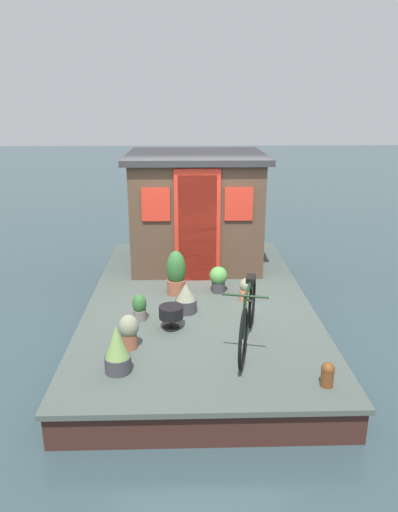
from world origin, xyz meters
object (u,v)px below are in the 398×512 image
potted_plant_rosemary (140,307)px  potted_plant_mint (218,278)px  potted_plant_ivy (129,331)px  potted_plant_succulent (176,273)px  charcoal_grill (171,313)px  bicycle (248,315)px  potted_plant_fern (247,289)px  houseboat_cabin (196,208)px  potted_plant_sage (186,298)px  mooring_bollard (328,374)px  potted_plant_lavender (117,350)px

potted_plant_rosemary → potted_plant_mint: bearing=-49.6°
potted_plant_ivy → potted_plant_succulent: size_ratio=0.62×
potted_plant_rosemary → charcoal_grill: size_ratio=1.16×
bicycle → potted_plant_fern: bicycle is taller
charcoal_grill → potted_plant_succulent: bearing=-2.3°
houseboat_cabin → potted_plant_sage: size_ratio=5.60×
houseboat_cabin → potted_plant_ivy: houseboat_cabin is taller
potted_plant_ivy → potted_plant_sage: bearing=-34.0°
bicycle → potted_plant_fern: (1.34, -0.15, -0.21)m
potted_plant_sage → potted_plant_ivy: bearing=146.0°
houseboat_cabin → potted_plant_fern: (-1.81, -0.69, -0.80)m
houseboat_cabin → charcoal_grill: 2.83m
potted_plant_ivy → potted_plant_mint: size_ratio=1.03×
potted_plant_fern → potted_plant_ivy: 2.07m
potted_plant_mint → potted_plant_fern: bearing=-129.0°
charcoal_grill → bicycle: bearing=-116.2°
potted_plant_rosemary → bicycle: bearing=-118.0°
potted_plant_sage → potted_plant_fern: size_ratio=1.25×
potted_plant_rosemary → mooring_bollard: potted_plant_rosemary is taller
potted_plant_mint → mooring_bollard: size_ratio=1.52×
potted_plant_sage → mooring_bollard: bearing=-142.0°
potted_plant_rosemary → potted_plant_succulent: 1.01m
potted_plant_sage → potted_plant_lavender: bearing=154.0°
houseboat_cabin → potted_plant_succulent: bearing=168.0°
potted_plant_sage → potted_plant_mint: 0.86m
potted_plant_lavender → mooring_bollard: potted_plant_lavender is taller
potted_plant_sage → potted_plant_lavender: (-1.50, 0.73, 0.06)m
houseboat_cabin → potted_plant_lavender: 3.88m
bicycle → potted_plant_lavender: bearing=110.7°
mooring_bollard → potted_plant_mint: bearing=20.3°
potted_plant_lavender → charcoal_grill: potted_plant_lavender is taller
potted_plant_rosemary → potted_plant_mint: (0.94, -1.10, 0.04)m
potted_plant_sage → potted_plant_lavender: 1.67m
potted_plant_sage → bicycle: bearing=-142.5°
potted_plant_succulent → potted_plant_lavender: bearing=164.6°
mooring_bollard → potted_plant_lavender: bearing=81.2°
bicycle → potted_plant_mint: bicycle is taller
bicycle → potted_plant_fern: size_ratio=4.97×
potted_plant_ivy → potted_plant_succulent: (1.63, -0.52, 0.10)m
potted_plant_rosemary → mooring_bollard: 2.59m
potted_plant_sage → mooring_bollard: (-1.84, -1.43, -0.06)m
potted_plant_rosemary → potted_plant_fern: (0.63, -1.49, -0.01)m
charcoal_grill → potted_plant_mint: bearing=-29.6°
potted_plant_mint → potted_plant_lavender: bearing=150.9°
potted_plant_fern → potted_plant_mint: size_ratio=0.83×
bicycle → potted_plant_sage: bicycle is taller
houseboat_cabin → potted_plant_ivy: 3.38m
potted_plant_mint → potted_plant_succulent: bearing=95.5°
houseboat_cabin → potted_plant_lavender: houseboat_cabin is taller
houseboat_cabin → bicycle: bearing=-170.3°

